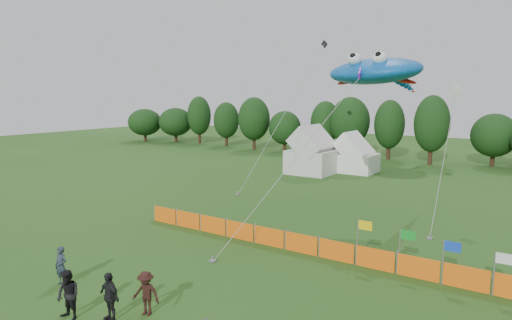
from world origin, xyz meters
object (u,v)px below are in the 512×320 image
Objects in this scene: tent_right at (354,157)px; stingray_kite at (377,72)px; spectator_c at (146,293)px; barrier_fence at (301,243)px; spectator_d at (109,296)px; tent_left at (312,154)px; spectator_a at (61,266)px; spectator_b at (68,295)px.

stingray_kite is (7.71, -15.52, 8.09)m from tent_right.
spectator_c is 20.95m from stingray_kite.
barrier_fence is at bearing -73.71° from tent_right.
tent_left is at bearing 109.30° from spectator_d.
spectator_d is at bearing -102.94° from barrier_fence.
tent_left reaches higher than spectator_d.
spectator_d is 21.94m from stingray_kite.
tent_left is 4.65m from tent_right.
spectator_a reaches higher than spectator_c.
barrier_fence is 11.64× the size of spectator_b.
stingray_kite reaches higher than spectator_d.
tent_right is at bearing 106.29° from barrier_fence.
spectator_d is (1.29, 0.83, -0.02)m from spectator_b.
tent_right is 34.89m from spectator_c.
barrier_fence is 10.60m from spectator_d.
tent_right is at bearing 83.67° from spectator_c.
stingray_kite is (7.08, 19.07, 8.87)m from spectator_a.
spectator_c is 1.32m from spectator_d.
spectator_d is at bearing -144.32° from spectator_c.
spectator_c is 0.93× the size of spectator_d.
stingray_kite is (11.02, -12.29, 7.70)m from tent_left.
spectator_c is (5.15, 0.19, -0.01)m from spectator_a.
tent_left is 2.42× the size of spectator_b.
spectator_d is at bearing 29.01° from spectator_b.
barrier_fence is at bearing 46.71° from spectator_a.
barrier_fence is at bearing -92.23° from stingray_kite.
tent_left is 31.62m from spectator_a.
spectator_c is (-1.55, -9.29, 0.35)m from barrier_fence.
spectator_a is at bearing -82.83° from tent_left.
spectator_b is 1.10× the size of spectator_c.
spectator_a is at bearing -125.27° from barrier_fence.
spectator_d is (4.96, -35.43, -0.72)m from tent_right.
spectator_b reaches higher than spectator_d.
spectator_d is at bearing -82.02° from tent_right.
stingray_kite is at bearing 87.77° from barrier_fence.
spectator_a is 0.94× the size of spectator_d.
tent_right is at bearing 116.42° from stingray_kite.
spectator_a is 3.48m from spectator_b.
spectator_a is at bearing 166.20° from spectator_c.
tent_right reaches higher than spectator_a.
tent_right reaches higher than barrier_fence.
spectator_b reaches higher than spectator_a.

